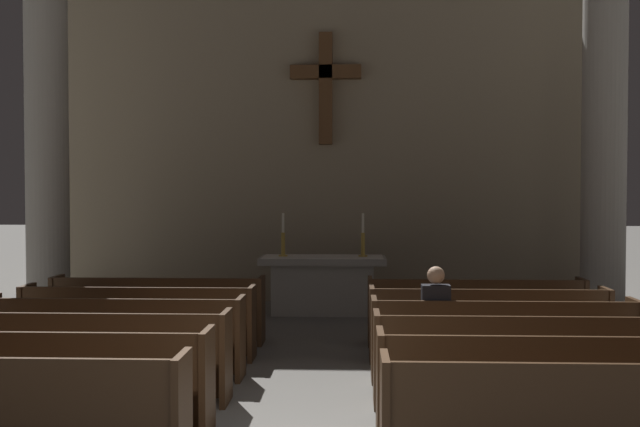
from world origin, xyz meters
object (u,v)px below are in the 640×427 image
object	(u,v)px
pew_left_row_3	(84,356)
pew_right_row_3	(523,360)
pew_right_row_1	(584,421)
pew_left_row_5	(138,322)
candlestick_right	(363,242)
pew_right_row_5	(488,324)
candlestick_left	(283,242)
lone_worshipper	(435,320)
column_right_second	(604,128)
pew_left_row_2	(44,380)
pew_right_row_2	(549,386)
altar	(323,283)
pew_left_row_4	(114,337)
pew_right_row_4	(504,340)
column_left_second	(47,130)
pew_right_row_6	(476,312)
pew_left_row_6	(158,310)

from	to	relation	value
pew_left_row_3	pew_right_row_3	world-z (taller)	same
pew_right_row_1	pew_left_row_5	bearing A→B (deg)	137.79
pew_right_row_1	candlestick_right	size ratio (longest dim) A/B	3.97
pew_right_row_5	candlestick_left	distance (m)	4.78
lone_worshipper	column_right_second	bearing A→B (deg)	51.46
pew_left_row_3	lone_worshipper	distance (m)	3.86
pew_left_row_2	pew_right_row_2	bearing A→B (deg)	0.00
pew_right_row_1	altar	size ratio (longest dim) A/B	1.36
pew_left_row_3	column_right_second	bearing A→B (deg)	36.11
pew_left_row_4	altar	world-z (taller)	altar
pew_right_row_4	column_left_second	world-z (taller)	column_left_second
pew_right_row_3	pew_right_row_6	world-z (taller)	same
candlestick_left	lone_worshipper	xyz separation A→B (m)	(2.17, -4.66, -0.56)
pew_right_row_6	pew_right_row_3	bearing A→B (deg)	-90.00
pew_right_row_2	column_right_second	size ratio (longest dim) A/B	0.46
lone_worshipper	pew_left_row_5	bearing A→B (deg)	165.21
pew_right_row_6	lone_worshipper	world-z (taller)	lone_worshipper
column_right_second	pew_right_row_6	bearing A→B (deg)	-140.55
pew_right_row_3	pew_left_row_3	bearing A→B (deg)	180.00
pew_right_row_3	altar	bearing A→B (deg)	111.39
pew_left_row_6	column_right_second	distance (m)	7.61
pew_left_row_5	column_right_second	xyz separation A→B (m)	(6.84, 2.96, 2.70)
pew_right_row_3	pew_right_row_5	world-z (taller)	same
pew_right_row_1	candlestick_left	xyz separation A→B (m)	(-2.94, 7.75, 0.78)
pew_left_row_6	lone_worshipper	distance (m)	4.21
pew_left_row_2	pew_right_row_1	size ratio (longest dim) A/B	1.00
pew_left_row_2	pew_left_row_4	distance (m)	2.03
pew_left_row_5	pew_right_row_3	distance (m)	4.92
pew_left_row_4	pew_left_row_6	distance (m)	2.03
column_left_second	pew_right_row_4	bearing A→B (deg)	-30.16
pew_right_row_2	candlestick_right	distance (m)	6.95
pew_right_row_4	altar	distance (m)	5.21
pew_left_row_4	pew_right_row_3	bearing A→B (deg)	-12.78
pew_left_row_4	pew_left_row_3	bearing A→B (deg)	-90.00
pew_left_row_6	altar	xyz separation A→B (m)	(2.24, 2.67, 0.06)
pew_right_row_6	pew_left_row_2	bearing A→B (deg)	-137.79
candlestick_left	candlestick_right	size ratio (longest dim) A/B	1.00
pew_right_row_6	pew_left_row_3	bearing A→B (deg)	-145.77
pew_left_row_2	candlestick_right	xyz separation A→B (m)	(2.94, 6.73, 0.78)
pew_left_row_6	candlestick_left	bearing A→B (deg)	60.03
pew_left_row_3	lone_worshipper	size ratio (longest dim) A/B	2.27
column_left_second	candlestick_left	world-z (taller)	column_left_second
pew_left_row_2	candlestick_left	world-z (taller)	candlestick_left
pew_left_row_6	pew_right_row_5	bearing A→B (deg)	-12.78
pew_left_row_5	pew_right_row_1	size ratio (longest dim) A/B	1.00
pew_left_row_5	pew_right_row_3	size ratio (longest dim) A/B	1.00
pew_left_row_4	pew_right_row_1	bearing A→B (deg)	-34.23
candlestick_right	altar	bearing A→B (deg)	180.00
pew_left_row_4	pew_left_row_6	xyz separation A→B (m)	(0.00, 2.03, 0.00)
pew_right_row_2	pew_right_row_4	bearing A→B (deg)	90.00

